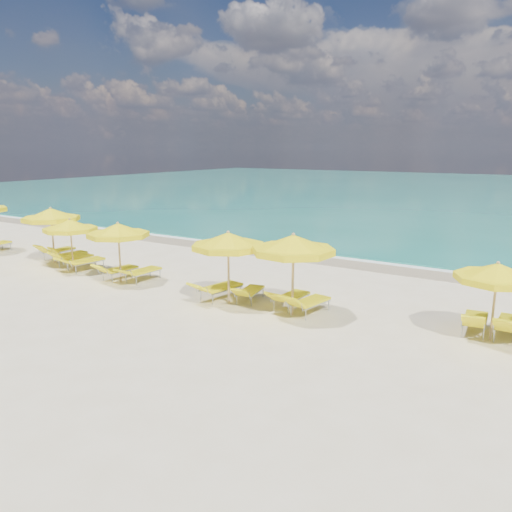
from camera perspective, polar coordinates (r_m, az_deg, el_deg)
The scene contains 23 objects.
ground_plane at distance 16.93m, azimuth -2.72°, elevation -4.89°, with size 120.00×120.00×0.00m, color beige.
ocean at distance 62.14m, azimuth 23.68°, elevation 6.68°, with size 120.00×80.00×0.30m, color #136D5F.
wet_sand_band at distance 23.18m, azimuth 7.80°, elevation -0.26°, with size 120.00×2.60×0.01m, color tan.
foam_line at distance 23.90m, azimuth 8.60°, elevation 0.09°, with size 120.00×1.20×0.03m, color white.
whitecap_near at distance 34.25m, azimuth 5.35°, elevation 3.87°, with size 14.00×0.36×0.05m, color white.
umbrella_1 at distance 23.54m, azimuth -22.40°, elevation 4.34°, with size 3.06×3.06×2.48m.
umbrella_2 at distance 21.75m, azimuth -20.48°, elevation 3.23°, with size 2.25×2.25×2.18m.
umbrella_3 at distance 19.19m, azimuth -15.49°, elevation 2.79°, with size 2.47×2.47×2.32m.
umbrella_4 at distance 15.98m, azimuth -3.20°, elevation 1.66°, with size 2.60×2.60×2.41m.
umbrella_5 at distance 14.79m, azimuth 4.28°, elevation 1.24°, with size 3.13×3.13×2.55m.
umbrella_6 at distance 14.23m, azimuth 25.85°, elevation -1.78°, with size 2.27×2.27×2.16m.
lounger_1_left at distance 24.61m, azimuth -21.65°, elevation 0.25°, with size 0.70×1.89×0.83m.
lounger_1_right at distance 23.74m, azimuth -20.39°, elevation -0.11°, with size 0.72×1.71×0.81m.
lounger_2_left at distance 22.74m, azimuth -20.01°, elevation -0.56°, with size 0.71×1.90×0.82m.
lounger_2_right at distance 21.85m, azimuth -18.98°, elevation -0.97°, with size 0.88×2.07×0.74m.
lounger_3_left at distance 20.10m, azimuth -15.38°, elevation -1.90°, with size 0.72×1.86×0.77m.
lounger_3_right at distance 19.55m, azimuth -12.86°, elevation -2.15°, with size 0.69×1.95×0.70m.
lounger_4_left at distance 16.86m, azimuth -4.15°, elevation -4.14°, with size 0.99×2.09×0.79m.
lounger_4_right at distance 16.59m, azimuth -0.70°, elevation -4.50°, with size 0.88×1.78×0.71m.
lounger_5_left at distance 15.96m, azimuth 3.98°, elevation -5.16°, with size 0.73×1.85×0.76m.
lounger_5_right at distance 15.45m, azimuth 6.10°, elevation -5.78°, with size 0.90×1.91×0.80m.
lounger_6_left at distance 15.13m, azimuth 23.71°, elevation -7.20°, with size 0.73×1.82×0.82m.
lounger_6_right at distance 15.10m, azimuth 26.96°, elevation -7.49°, with size 0.67×1.93×0.86m.
Camera 1 is at (9.29, -13.24, 5.01)m, focal length 35.00 mm.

